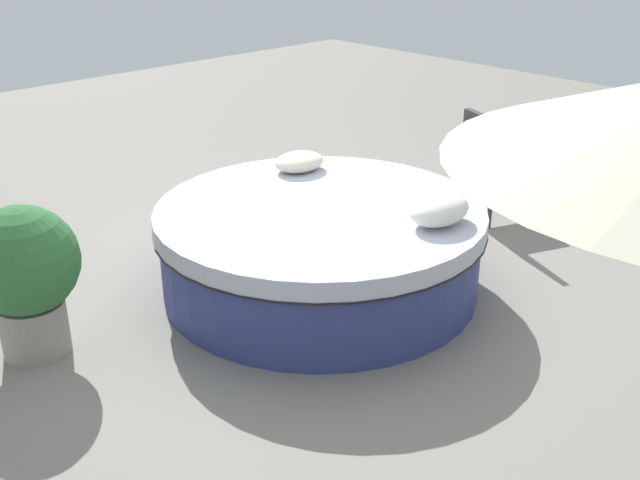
{
  "coord_description": "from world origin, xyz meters",
  "views": [
    {
      "loc": [
        3.53,
        3.7,
        2.68
      ],
      "look_at": [
        0.0,
        0.0,
        0.39
      ],
      "focal_mm": 42.78,
      "sensor_mm": 36.0,
      "label": 1
    }
  ],
  "objects_px": {
    "patio_chair": "(490,160)",
    "planter": "(25,271)",
    "throw_pillow_0": "(439,210)",
    "throw_pillow_1": "(299,162)",
    "round_bed": "(320,247)"
  },
  "relations": [
    {
      "from": "patio_chair",
      "to": "planter",
      "type": "distance_m",
      "value": 4.06
    },
    {
      "from": "throw_pillow_0",
      "to": "patio_chair",
      "type": "height_order",
      "value": "patio_chair"
    },
    {
      "from": "planter",
      "to": "throw_pillow_0",
      "type": "bearing_deg",
      "value": 148.69
    },
    {
      "from": "throw_pillow_0",
      "to": "throw_pillow_1",
      "type": "distance_m",
      "value": 1.49
    },
    {
      "from": "round_bed",
      "to": "planter",
      "type": "height_order",
      "value": "planter"
    },
    {
      "from": "round_bed",
      "to": "throw_pillow_0",
      "type": "relative_size",
      "value": 4.92
    },
    {
      "from": "round_bed",
      "to": "throw_pillow_1",
      "type": "xyz_separation_m",
      "value": [
        -0.44,
        -0.71,
        0.4
      ]
    },
    {
      "from": "throw_pillow_1",
      "to": "planter",
      "type": "bearing_deg",
      "value": 2.08
    },
    {
      "from": "throw_pillow_0",
      "to": "planter",
      "type": "distance_m",
      "value": 2.71
    },
    {
      "from": "round_bed",
      "to": "throw_pillow_0",
      "type": "bearing_deg",
      "value": 115.36
    },
    {
      "from": "throw_pillow_1",
      "to": "throw_pillow_0",
      "type": "bearing_deg",
      "value": 87.38
    },
    {
      "from": "throw_pillow_1",
      "to": "patio_chair",
      "type": "bearing_deg",
      "value": 154.93
    },
    {
      "from": "round_bed",
      "to": "patio_chair",
      "type": "xyz_separation_m",
      "value": [
        -2.06,
        0.05,
        0.22
      ]
    },
    {
      "from": "patio_chair",
      "to": "planter",
      "type": "xyz_separation_m",
      "value": [
        4.0,
        -0.67,
        0.02
      ]
    },
    {
      "from": "round_bed",
      "to": "patio_chair",
      "type": "bearing_deg",
      "value": 178.63
    }
  ]
}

